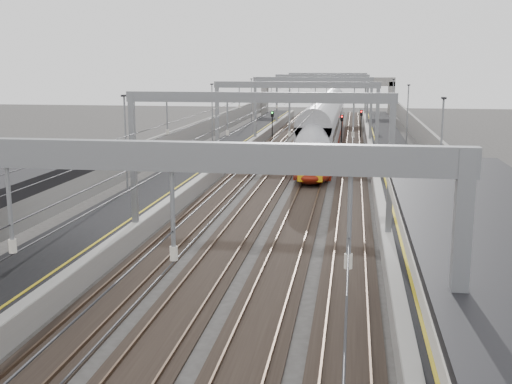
% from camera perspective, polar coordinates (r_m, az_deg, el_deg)
% --- Properties ---
extents(platform_left, '(4.00, 120.00, 1.00)m').
position_cam_1_polar(platform_left, '(55.44, -4.49, 2.51)').
color(platform_left, black).
rests_on(platform_left, ground).
extents(platform_right, '(4.00, 120.00, 1.00)m').
position_cam_1_polar(platform_right, '(54.12, 12.26, 2.07)').
color(platform_right, black).
rests_on(platform_right, ground).
extents(tracks, '(11.40, 140.00, 0.20)m').
position_cam_1_polar(tracks, '(54.27, 3.78, 1.85)').
color(tracks, black).
rests_on(tracks, ground).
extents(overhead_line, '(13.00, 140.00, 6.60)m').
position_cam_1_polar(overhead_line, '(60.20, 4.40, 8.60)').
color(overhead_line, gray).
rests_on(overhead_line, platform_left).
extents(overbridge, '(22.00, 2.20, 6.90)m').
position_cam_1_polar(overbridge, '(108.51, 6.36, 9.27)').
color(overbridge, gray).
rests_on(overbridge, ground).
extents(wall_left, '(0.30, 120.00, 3.20)m').
position_cam_1_polar(wall_left, '(56.10, -7.70, 3.68)').
color(wall_left, gray).
rests_on(wall_left, ground).
extents(wall_right, '(0.30, 120.00, 3.20)m').
position_cam_1_polar(wall_right, '(54.26, 15.68, 3.11)').
color(wall_right, gray).
rests_on(wall_right, ground).
extents(train, '(2.87, 52.24, 4.53)m').
position_cam_1_polar(train, '(70.36, 6.20, 5.73)').
color(train, maroon).
rests_on(train, ground).
extents(signal_green, '(0.32, 0.32, 3.48)m').
position_cam_1_polar(signal_green, '(77.63, 1.46, 6.45)').
color(signal_green, black).
rests_on(signal_green, ground).
extents(signal_red_near, '(0.32, 0.32, 3.48)m').
position_cam_1_polar(signal_red_near, '(72.40, 7.63, 6.01)').
color(signal_red_near, black).
rests_on(signal_red_near, ground).
extents(signal_red_far, '(0.32, 0.32, 3.48)m').
position_cam_1_polar(signal_red_far, '(80.53, 9.33, 6.48)').
color(signal_red_far, black).
rests_on(signal_red_far, ground).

